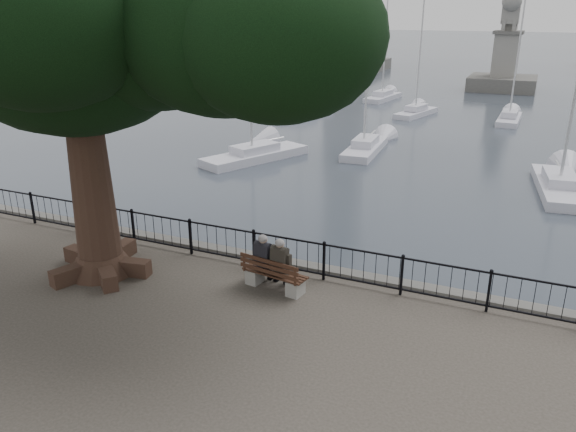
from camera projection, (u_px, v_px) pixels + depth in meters
The scene contains 14 objects.
harbor at pixel (295, 282), 15.43m from camera, with size 260.00×260.00×1.20m.
railing at pixel (288, 253), 14.64m from camera, with size 22.06×0.06×1.00m.
bench at pixel (274, 278), 13.86m from camera, with size 1.74×0.76×0.89m.
person_left at pixel (266, 261), 13.96m from camera, with size 0.46×0.74×1.41m.
person_right at pixel (283, 266), 13.71m from camera, with size 0.46×0.74×1.41m.
tree at pixel (106, 11), 12.41m from camera, with size 12.13×8.47×9.91m.
lion_monument at pixel (504, 66), 54.29m from camera, with size 6.20×6.20×9.10m.
sailboat_a at pixel (255, 154), 29.60m from camera, with size 4.02×6.29×12.05m.
sailboat_b at pixel (365, 146), 31.25m from camera, with size 1.82×5.53×12.10m.
sailboat_c at pixel (559, 185), 24.49m from camera, with size 2.40×6.19×11.36m.
sailboat_e at pixel (301, 111), 41.74m from camera, with size 3.41×5.90×13.27m.
sailboat_f at pixel (509, 118), 39.49m from camera, with size 1.49×4.99×9.91m.
sailboat_h at pixel (383, 95), 48.98m from camera, with size 2.19×5.40×13.33m.
sailboat_i at pixel (416, 112), 41.90m from camera, with size 2.52×5.04×9.09m.
Camera 1 is at (5.40, -9.74, 6.58)m, focal length 35.00 mm.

